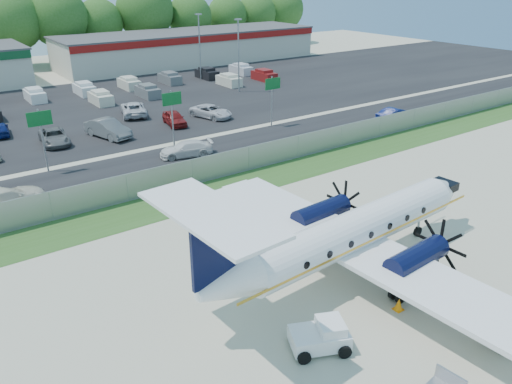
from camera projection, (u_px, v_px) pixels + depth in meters
ground at (322, 269)px, 26.36m from camera, size 170.00×170.00×0.00m
grass_verge at (207, 194)px, 35.30m from camera, size 170.00×4.00×0.02m
access_road at (164, 165)px, 40.52m from camera, size 170.00×8.00×0.02m
parking_lot at (82, 111)px, 56.17m from camera, size 170.00×32.00×0.02m
perimeter_fence at (193, 172)px, 36.39m from camera, size 120.00×0.06×1.99m
building_east at (190, 47)px, 85.27m from camera, size 44.40×12.40×5.24m
sign_left at (41, 127)px, 37.74m from camera, size 1.80×0.26×5.00m
sign_mid at (172, 106)px, 43.56m from camera, size 1.80×0.26×5.00m
sign_right at (272, 91)px, 49.39m from camera, size 1.80×0.26×5.00m
light_pole_ne at (238, 51)px, 63.16m from camera, size 0.90×0.35×9.09m
light_pole_se at (199, 42)px, 70.61m from camera, size 0.90×0.35×9.09m
tree_line at (16, 68)px, 81.52m from camera, size 112.00×6.00×14.00m
aircraft at (351, 232)px, 25.22m from camera, size 19.65×19.38×6.08m
pushback_tug at (322, 336)px, 20.62m from camera, size 2.78×2.48×1.29m
baggage_cart_far at (510, 330)px, 21.06m from camera, size 2.50×1.80×1.19m
cone_port_wing at (399, 305)px, 23.09m from camera, size 0.43×0.43×0.61m
cone_starboard_wing at (181, 188)px, 35.62m from camera, size 0.39×0.39×0.55m
road_car_west at (6, 212)px, 32.68m from camera, size 6.09×4.27×1.64m
road_car_mid at (187, 156)px, 42.49m from camera, size 4.80×2.96×1.30m
road_car_east at (394, 122)px, 52.24m from camera, size 4.47×1.60×1.47m
parked_car_b at (55, 144)px, 45.51m from camera, size 2.71×5.03×1.34m
parked_car_c at (109, 137)px, 47.34m from camera, size 3.22×5.50×1.71m
parked_car_d at (175, 125)px, 51.12m from camera, size 2.32×4.37×1.42m
parked_car_e at (211, 118)px, 53.71m from camera, size 3.61×5.31×1.35m
parked_car_f at (1, 136)px, 47.79m from camera, size 2.04×4.02×1.31m
parked_car_g at (134, 116)px, 54.48m from camera, size 3.96×5.87×1.49m
far_parking_rows at (68, 102)px, 59.91m from camera, size 56.00×10.00×1.60m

